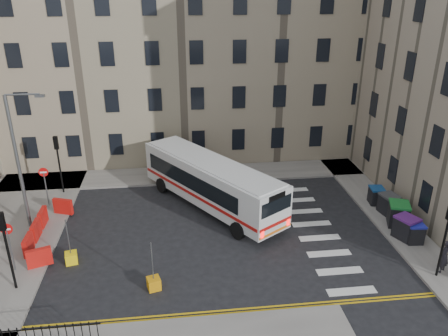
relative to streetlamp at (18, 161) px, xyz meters
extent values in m
plane|color=black|center=(13.00, -2.00, -4.34)|extent=(120.00, 120.00, 0.00)
cube|color=slate|center=(7.00, 6.60, -4.26)|extent=(36.00, 3.20, 0.15)
cube|color=slate|center=(22.00, 2.00, -4.26)|extent=(2.40, 26.00, 0.15)
cube|color=slate|center=(-1.00, -1.00, -4.26)|extent=(6.00, 22.00, 0.15)
cube|color=gray|center=(6.00, 13.50, 3.66)|extent=(38.00, 10.50, 16.00)
cylinder|color=black|center=(21.60, -7.50, -2.59)|extent=(0.12, 0.12, 3.20)
cylinder|color=black|center=(1.00, 4.50, -2.59)|extent=(0.12, 0.12, 3.20)
cube|color=black|center=(1.00, 4.50, -0.54)|extent=(0.28, 0.22, 0.90)
cylinder|color=black|center=(1.00, -6.00, -2.59)|extent=(0.12, 0.12, 3.20)
cube|color=black|center=(1.00, -6.00, -0.54)|extent=(0.28, 0.22, 0.90)
cylinder|color=#595B5E|center=(0.00, 0.00, -0.19)|extent=(0.20, 0.20, 8.00)
cube|color=#595B5E|center=(0.00, 0.00, 3.88)|extent=(0.50, 0.22, 0.14)
cylinder|color=#595B5E|center=(0.50, 2.50, -2.99)|extent=(0.08, 0.08, 2.40)
cube|color=red|center=(0.50, 2.50, -1.49)|extent=(0.60, 0.04, 0.60)
cylinder|color=#595B5E|center=(0.50, -4.50, -2.99)|extent=(0.08, 0.08, 2.40)
cube|color=red|center=(0.50, -4.50, -1.49)|extent=(0.60, 0.04, 0.60)
cube|color=red|center=(0.80, -3.00, -3.69)|extent=(0.25, 1.25, 1.00)
cube|color=red|center=(0.80, -1.50, -3.69)|extent=(0.25, 1.25, 1.00)
cube|color=red|center=(0.80, 0.00, -3.69)|extent=(0.25, 1.25, 1.00)
cube|color=red|center=(1.70, 1.30, -3.69)|extent=(1.26, 0.66, 1.00)
cube|color=red|center=(1.70, -4.30, -3.69)|extent=(1.26, 0.66, 1.00)
cube|color=silver|center=(11.09, 1.43, -2.50)|extent=(8.57, 11.09, 2.63)
cube|color=black|center=(9.70, 1.14, -2.29)|extent=(5.16, 7.74, 1.05)
cube|color=black|center=(11.90, 2.60, -2.29)|extent=(5.16, 7.74, 1.05)
cube|color=black|center=(7.89, 6.26, -2.23)|extent=(1.96, 1.33, 1.16)
cube|color=black|center=(14.29, -3.40, -1.97)|extent=(1.96, 1.33, 0.84)
cube|color=#A5110E|center=(9.98, 0.70, -3.13)|extent=(6.30, 9.49, 0.19)
cube|color=#A5110E|center=(12.20, 2.17, -3.13)|extent=(6.30, 9.49, 0.19)
cube|color=#FF0C0C|center=(13.42, -3.98, -3.39)|extent=(0.22, 0.17, 0.42)
cube|color=#FF0C0C|center=(15.17, -2.82, -3.39)|extent=(0.22, 0.17, 0.42)
cylinder|color=black|center=(7.85, 3.95, -3.81)|extent=(0.83, 1.04, 1.05)
cylinder|color=black|center=(10.04, 5.40, -3.81)|extent=(0.83, 1.04, 1.05)
cylinder|color=black|center=(12.26, -2.71, -3.81)|extent=(0.83, 1.04, 1.05)
cylinder|color=black|center=(14.45, -1.26, -3.81)|extent=(0.83, 1.04, 1.05)
cube|color=black|center=(22.02, -4.38, -3.66)|extent=(0.95, 1.07, 1.05)
cube|color=#1C229B|center=(22.02, -4.38, -3.08)|extent=(0.99, 1.12, 0.11)
cube|color=black|center=(21.74, -3.99, -3.59)|extent=(1.37, 1.45, 1.20)
cube|color=#521D6C|center=(21.74, -3.99, -2.93)|extent=(1.44, 1.52, 0.12)
cube|color=black|center=(22.00, -2.55, -3.53)|extent=(1.45, 1.55, 1.31)
cube|color=#186F2A|center=(22.00, -2.55, -2.81)|extent=(1.52, 1.62, 0.14)
cube|color=black|center=(22.14, -1.06, -3.62)|extent=(1.12, 1.24, 1.14)
cube|color=#363638|center=(22.14, -1.06, -2.99)|extent=(1.18, 1.30, 0.12)
cube|color=black|center=(21.94, 0.28, -3.68)|extent=(0.96, 1.08, 1.02)
cube|color=navy|center=(21.94, 0.28, -3.11)|extent=(1.01, 1.13, 0.11)
imported|color=black|center=(22.02, -7.22, -3.29)|extent=(0.78, 0.73, 1.79)
cube|color=yellow|center=(3.20, -4.00, -4.04)|extent=(0.71, 0.71, 0.60)
cube|color=orange|center=(7.57, -6.67, -4.04)|extent=(0.74, 0.74, 0.60)
camera|label=1|loc=(8.89, -24.10, 9.31)|focal=35.00mm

